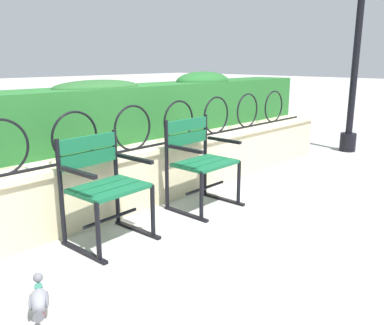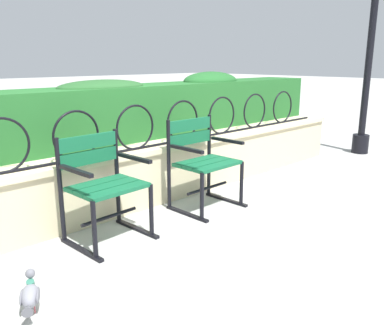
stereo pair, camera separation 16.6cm
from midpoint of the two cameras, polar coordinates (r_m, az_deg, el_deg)
ground_plane at (r=3.50m, az=0.04°, el=-9.10°), size 60.00×60.00×0.00m
stone_wall at (r=3.99m, az=-8.81°, el=-1.90°), size 6.33×0.41×0.57m
iron_arch_fence at (r=3.77m, az=-9.42°, el=4.53°), size 5.81×0.02×0.42m
hedge_row at (r=4.25m, az=-12.75°, el=6.98°), size 6.20×0.57×0.67m
park_chair_left at (r=3.22m, az=-13.80°, el=-3.02°), size 0.60×0.55×0.83m
park_chair_right at (r=3.86m, az=-0.18°, el=0.39°), size 0.60×0.53×0.85m
pigeon_near_chairs at (r=2.52m, az=-22.51°, el=-17.36°), size 0.19×0.27×0.22m
lamppost at (r=6.64m, az=21.46°, el=15.46°), size 0.28×0.28×3.16m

